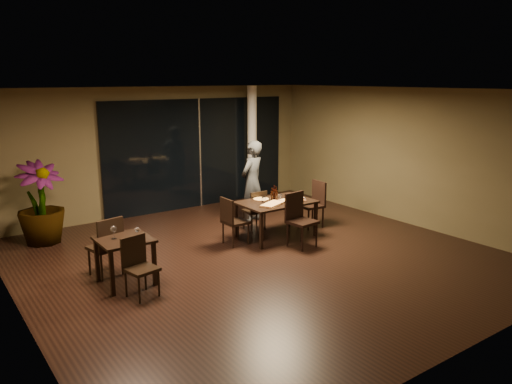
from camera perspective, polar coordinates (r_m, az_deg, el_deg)
The scene contains 33 objects.
ground at distance 9.17m, azimuth 0.37°, elevation -7.50°, with size 8.00×8.00×0.00m, color black.
wall_back at distance 12.22m, azimuth -10.84°, elevation 4.72°, with size 8.00×0.10×3.00m, color #494027.
wall_front at distance 6.06m, azimuth 23.52°, elevation -4.52°, with size 8.00×0.10×3.00m, color #494027.
wall_left at distance 7.23m, azimuth -26.63°, elevation -2.09°, with size 0.10×8.00×3.00m, color #494027.
wall_right at distance 11.57m, azimuth 16.92°, elevation 3.93°, with size 0.10×8.00×3.00m, color #494027.
ceiling at distance 8.59m, azimuth 0.40°, elevation 11.73°, with size 8.00×8.00×0.04m, color silver.
window_panel at distance 12.61m, azimuth -6.51°, elevation 4.43°, with size 5.00×0.06×2.70m, color black.
column at distance 13.06m, azimuth -0.46°, elevation 5.48°, with size 0.24×0.24×3.00m, color white.
main_table at distance 10.15m, azimuth 2.31°, elevation -1.48°, with size 1.50×1.00×0.75m.
side_table at distance 8.14m, azimuth -14.81°, elevation -5.98°, with size 0.80×0.80×0.75m.
chair_main_far at distance 10.61m, azimuth 0.02°, elevation -1.89°, with size 0.42×0.42×0.87m.
chair_main_near at distance 9.67m, azimuth 4.91°, elevation -2.82°, with size 0.53×0.53×1.05m.
chair_main_left at distance 9.70m, azimuth -2.77°, elevation -3.08°, with size 0.44×0.44×0.94m.
chair_main_right at distance 10.95m, azimuth 6.67°, elevation -1.08°, with size 0.51×0.51×1.01m.
chair_side_far at distance 8.51m, azimuth -16.62°, elevation -5.69°, with size 0.55×0.55×1.01m.
chair_side_near at distance 7.70m, azimuth -13.30°, elevation -7.91°, with size 0.50×0.50×0.91m.
diner at distance 11.17m, azimuth -0.43°, elevation 1.18°, with size 0.63×0.42×1.85m, color #292B2E.
potted_plant at distance 10.60m, azimuth -23.40°, elevation -1.16°, with size 0.89×0.89×1.63m, color #1C4F1A.
pizza_board_left at distance 9.82m, azimuth 1.89°, elevation -1.47°, with size 0.57×0.29×0.01m, color #4C3118.
pizza_board_right at distance 10.21m, azimuth 4.09°, elevation -0.93°, with size 0.56×0.28×0.01m, color #4A2918.
oblong_pizza_left at distance 9.82m, azimuth 1.89°, elevation -1.37°, with size 0.53×0.24×0.02m, color maroon, non-canonical shape.
oblong_pizza_right at distance 10.21m, azimuth 4.10°, elevation -0.84°, with size 0.49×0.22×0.02m, color maroon, non-canonical shape.
round_pizza at distance 10.26m, azimuth 0.59°, elevation -0.83°, with size 0.31×0.31×0.01m, color red.
bottle_a at distance 10.13m, azimuth 1.85°, elevation -0.27°, with size 0.06×0.06×0.27m, color black, non-canonical shape.
bottle_b at distance 10.11m, azimuth 2.32°, elevation -0.22°, with size 0.07×0.07×0.30m, color black, non-canonical shape.
bottle_c at distance 10.20m, azimuth 2.09°, elevation -0.09°, with size 0.07×0.07×0.31m, color black, non-canonical shape.
tumbler_left at distance 10.05m, azimuth 0.89°, elevation -0.88°, with size 0.09×0.09×0.10m, color white.
tumbler_right at distance 10.36m, azimuth 2.79°, elevation -0.49°, with size 0.08×0.08×0.09m, color white.
napkin_near at distance 10.39m, azimuth 5.09°, elevation -0.70°, with size 0.18×0.10×0.01m, color white.
napkin_far at distance 10.64m, azimuth 4.07°, elevation -0.36°, with size 0.18×0.10×0.01m, color white.
wine_glass_a at distance 8.09m, azimuth -15.95°, elevation -4.48°, with size 0.09×0.09×0.20m, color white, non-canonical shape.
wine_glass_b at distance 8.06m, azimuth -13.41°, elevation -4.54°, with size 0.07×0.07×0.16m, color white, non-canonical shape.
side_napkin at distance 7.95m, azimuth -13.89°, elevation -5.36°, with size 0.18×0.11×0.01m, color white.
Camera 1 is at (-5.03, -6.96, 3.21)m, focal length 35.00 mm.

